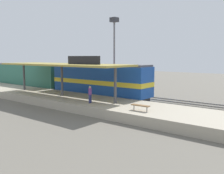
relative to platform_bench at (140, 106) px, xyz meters
The scene contains 11 objects.
ground_plane 14.31m from the platform_bench, 55.84° to the left, with size 120.00×120.00×0.00m, color #666056.
track_near 13.29m from the platform_bench, 63.03° to the left, with size 3.20×110.00×0.16m.
track_far 15.91m from the platform_bench, 48.05° to the left, with size 3.20×110.00×0.16m.
platform 11.91m from the platform_bench, 83.23° to the left, with size 6.00×44.00×0.90m, color #A89E89.
station_canopy 12.21m from the platform_bench, 83.18° to the left, with size 5.20×18.00×4.70m.
platform_bench is the anchor object (origin of this frame).
locomotive 11.67m from the platform_bench, 58.90° to the left, with size 2.93×14.43×4.44m.
passenger_carriage_front 28.60m from the platform_bench, 77.88° to the left, with size 2.90×20.00×4.24m.
freight_car 19.07m from the platform_bench, 56.22° to the left, with size 2.80×12.00×3.54m.
light_mast 20.57m from the platform_bench, 44.43° to the left, with size 1.10×1.10×11.70m.
person_waiting 5.87m from the platform_bench, 90.65° to the left, with size 0.34×0.34×1.71m.
Camera 1 is at (-23.83, -22.75, 5.49)m, focal length 39.53 mm.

